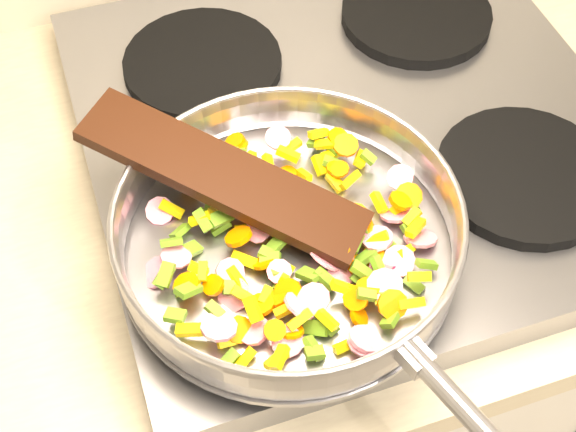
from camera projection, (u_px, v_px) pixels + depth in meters
name	position (u px, v px, depth m)	size (l,w,h in m)	color
cooktop	(353.00, 133.00, 0.93)	(0.60, 0.60, 0.04)	#939399
grate_fl	(276.00, 245.00, 0.80)	(0.19, 0.19, 0.02)	black
grate_fr	(525.00, 175.00, 0.86)	(0.19, 0.19, 0.02)	black
grate_bl	(203.00, 64.00, 0.96)	(0.19, 0.19, 0.02)	black
grate_br	(416.00, 15.00, 1.01)	(0.19, 0.19, 0.02)	black
saute_pan	(289.00, 231.00, 0.76)	(0.38, 0.53, 0.06)	#9E9EA5
vegetable_heap	(301.00, 245.00, 0.77)	(0.29, 0.30, 0.05)	orange
wooden_spatula	(224.00, 176.00, 0.78)	(0.29, 0.07, 0.01)	black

